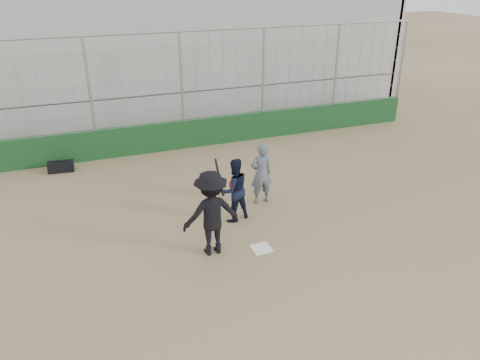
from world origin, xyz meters
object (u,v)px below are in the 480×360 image
object	(u,v)px
equipment_bag	(61,167)
catcher_crouched	(235,200)
batter_at_plate	(211,213)
umpire	(261,177)

from	to	relation	value
equipment_bag	catcher_crouched	bearing A→B (deg)	-49.64
batter_at_plate	catcher_crouched	bearing A→B (deg)	50.49
catcher_crouched	equipment_bag	world-z (taller)	catcher_crouched
umpire	batter_at_plate	bearing A→B (deg)	40.85
batter_at_plate	catcher_crouched	xyz separation A→B (m)	(0.97, 1.18, -0.43)
catcher_crouched	umpire	size ratio (longest dim) A/B	0.74
umpire	equipment_bag	world-z (taller)	umpire
umpire	equipment_bag	xyz separation A→B (m)	(-5.11, 4.15, -0.61)
batter_at_plate	umpire	distance (m)	2.72
catcher_crouched	equipment_bag	xyz separation A→B (m)	(-4.10, 4.82, -0.40)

